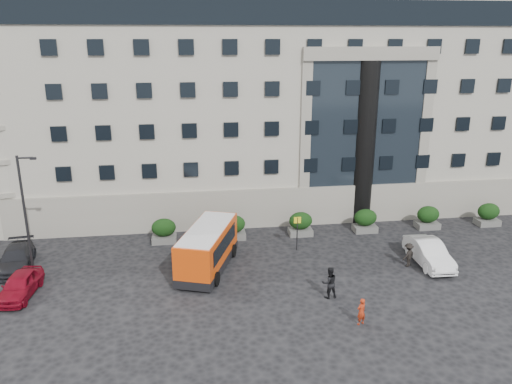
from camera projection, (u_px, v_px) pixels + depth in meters
ground at (226, 288)px, 30.48m from camera, size 120.00×120.00×0.00m
civic_building at (267, 97)px, 49.40m from camera, size 44.00×24.00×18.00m
entrance_column at (364, 144)px, 39.87m from camera, size 1.80×1.80×13.00m
hedge_a at (164, 231)px, 37.05m from camera, size 1.80×1.26×1.84m
hedge_b at (233, 227)px, 37.74m from camera, size 1.80×1.26×1.84m
hedge_c at (301, 224)px, 38.42m from camera, size 1.80×1.26×1.84m
hedge_d at (365, 220)px, 39.11m from camera, size 1.80×1.26×1.84m
hedge_e at (428, 217)px, 39.80m from camera, size 1.80×1.26×1.84m
hedge_f at (488, 214)px, 40.49m from camera, size 1.80×1.26×1.84m
street_lamp at (26, 214)px, 30.44m from camera, size 1.16×0.18×8.00m
bus_stop_sign at (297, 228)px, 35.42m from camera, size 0.50×0.08×2.52m
minibus at (208, 247)px, 32.58m from camera, size 4.50×7.22×2.85m
red_truck at (37, 194)px, 43.65m from camera, size 3.34×5.89×3.00m
parked_car_a at (20, 285)px, 29.36m from camera, size 2.05×4.27×1.41m
parked_car_c at (16, 258)px, 32.92m from camera, size 2.52×5.01×1.40m
parked_car_d at (75, 204)px, 43.44m from camera, size 2.79×5.62×1.53m
white_taxi at (429, 253)px, 33.50m from camera, size 1.82×4.97×1.63m
pedestrian_a at (361, 312)px, 26.42m from camera, size 0.66×0.56×1.52m
pedestrian_b at (329, 283)px, 29.11m from camera, size 1.00×0.82×1.93m
pedestrian_c at (408, 255)px, 33.18m from camera, size 1.22×1.07×1.64m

